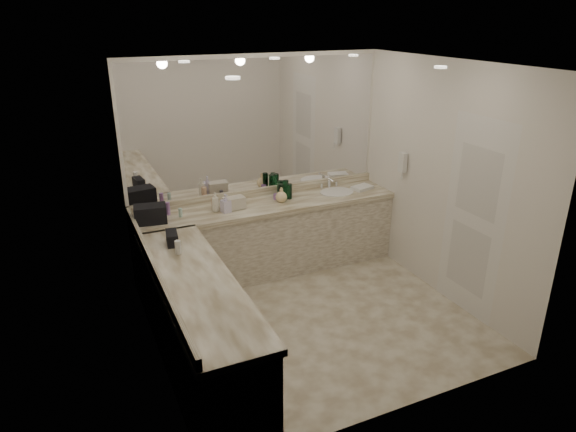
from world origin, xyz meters
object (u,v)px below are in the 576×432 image
soap_bottle_c (281,195)px  cream_cosmetic_case (234,203)px  soap_bottle_a (215,202)px  wall_phone (403,162)px  black_toiletry_bag (150,214)px  soap_bottle_b (226,203)px  hand_towel (362,188)px  sink (337,193)px

soap_bottle_c → cream_cosmetic_case: bearing=179.9°
soap_bottle_a → soap_bottle_c: soap_bottle_a is taller
wall_phone → black_toiletry_bag: size_ratio=0.71×
black_toiletry_bag → soap_bottle_b: soap_bottle_b is taller
cream_cosmetic_case → wall_phone: bearing=-18.4°
black_toiletry_bag → hand_towel: 2.70m
soap_bottle_a → soap_bottle_b: soap_bottle_a is taller
hand_towel → sink: bearing=175.9°
cream_cosmetic_case → hand_towel: 1.74m
wall_phone → black_toiletry_bag: 3.00m
black_toiletry_bag → hand_towel: bearing=0.3°
hand_towel → cream_cosmetic_case: bearing=180.0°
black_toiletry_bag → soap_bottle_b: size_ratio=1.56×
wall_phone → hand_towel: 0.68m
black_toiletry_bag → soap_bottle_a: soap_bottle_a is taller
hand_towel → soap_bottle_c: bearing=-180.0°
soap_bottle_c → sink: bearing=1.9°
black_toiletry_bag → wall_phone: bearing=-8.9°
black_toiletry_bag → soap_bottle_c: bearing=0.5°
sink → hand_towel: hand_towel is taller
wall_phone → hand_towel: wall_phone is taller
black_toiletry_bag → cream_cosmetic_case: (0.96, 0.02, -0.03)m
sink → soap_bottle_a: (-1.59, 0.00, 0.12)m
soap_bottle_b → soap_bottle_c: soap_bottle_b is taller
cream_cosmetic_case → soap_bottle_a: size_ratio=1.06×
soap_bottle_b → hand_towel: bearing=1.6°
black_toiletry_bag → cream_cosmetic_case: 0.96m
soap_bottle_a → soap_bottle_b: size_ratio=1.03×
sink → black_toiletry_bag: 2.34m
cream_cosmetic_case → soap_bottle_a: soap_bottle_a is taller
black_toiletry_bag → soap_bottle_c: black_toiletry_bag is taller
black_toiletry_bag → soap_bottle_a: bearing=3.3°
wall_phone → hand_towel: size_ratio=0.92×
sink → cream_cosmetic_case: cream_cosmetic_case is taller
wall_phone → hand_towel: (-0.24, 0.47, -0.43)m
sink → soap_bottle_b: (-1.50, -0.08, 0.11)m
sink → soap_bottle_c: bearing=-178.1°
sink → black_toiletry_bag: bearing=-179.0°
hand_towel → wall_phone: bearing=-62.7°
cream_cosmetic_case → soap_bottle_a: 0.22m
sink → soap_bottle_b: soap_bottle_b is taller
wall_phone → soap_bottle_c: size_ratio=1.34×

